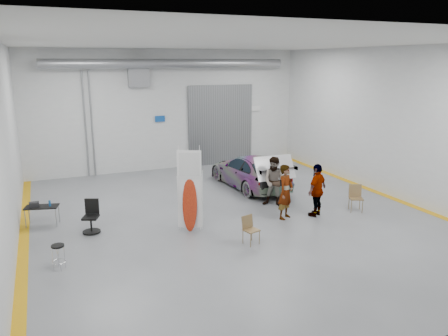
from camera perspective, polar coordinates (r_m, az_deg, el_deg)
name	(u,v)px	position (r m, az deg, el deg)	size (l,w,h in m)	color
ground	(233,217)	(15.67, 1.22, -6.43)	(16.00, 16.00, 0.00)	slate
room_shell	(216,97)	(16.90, -1.08, 9.25)	(14.02, 16.18, 6.01)	silver
sedan_car	(250,171)	(19.22, 3.39, -0.41)	(1.99, 4.88, 1.41)	silver
person_a	(286,192)	(15.42, 8.06, -3.10)	(0.71, 0.46, 1.94)	#9A6354
person_b	(275,182)	(16.68, 6.67, -1.79)	(0.94, 0.72, 1.93)	#43667B
person_c	(317,190)	(15.87, 12.06, -2.83)	(1.11, 0.46, 1.92)	#9A5033
surfboard_display	(193,197)	(14.17, -4.12, -3.76)	(0.75, 0.45, 2.84)	white
folding_chair_near	(251,235)	(13.43, 3.54, -8.77)	(0.50, 0.53, 0.87)	brown
folding_chair_far	(355,203)	(16.90, 16.79, -4.42)	(0.61, 0.65, 0.97)	brown
shop_stool	(59,257)	(12.63, -20.78, -10.84)	(0.36, 0.36, 0.70)	black
work_table	(40,206)	(15.94, -22.95, -4.65)	(1.17, 0.79, 0.87)	gray
office_chair	(90,218)	(14.84, -17.04, -6.31)	(0.61, 0.64, 1.07)	black
trunk_lid	(275,166)	(17.17, 6.65, 0.28)	(1.65, 1.00, 0.04)	silver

